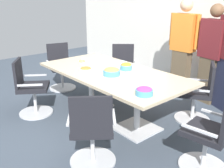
{
  "coord_description": "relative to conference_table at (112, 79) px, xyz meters",
  "views": [
    {
      "loc": [
        2.82,
        -2.41,
        1.87
      ],
      "look_at": [
        0.0,
        0.0,
        0.55
      ],
      "focal_mm": 40.99,
      "sensor_mm": 36.0,
      "label": 1
    }
  ],
  "objects": [
    {
      "name": "snack_bowl_cookies",
      "position": [
        0.13,
        -0.12,
        0.18
      ],
      "size": [
        0.25,
        0.25,
        0.11
      ],
      "color": "#4C9EC6",
      "rests_on": "conference_table"
    },
    {
      "name": "napkin_pile",
      "position": [
        0.67,
        0.21,
        0.16
      ],
      "size": [
        0.19,
        0.19,
        0.08
      ],
      "primitive_type": "cube",
      "color": "white",
      "rests_on": "conference_table"
    },
    {
      "name": "snack_bowl_chips_orange",
      "position": [
        0.07,
        0.23,
        0.18
      ],
      "size": [
        0.18,
        0.18,
        0.11
      ],
      "color": "#4C9EC6",
      "rests_on": "conference_table"
    },
    {
      "name": "office_chair_1",
      "position": [
        -0.79,
        0.97,
        -0.22
      ],
      "size": [
        0.76,
        0.76,
        0.91
      ],
      "rotation": [
        0.0,
        0.0,
        -2.28
      ],
      "color": "silver",
      "rests_on": "ground"
    },
    {
      "name": "person_standing_1",
      "position": [
        0.65,
        1.71,
        0.27
      ],
      "size": [
        0.61,
        0.29,
        1.72
      ],
      "rotation": [
        0.0,
        0.0,
        -3.3
      ],
      "color": "brown",
      "rests_on": "ground"
    },
    {
      "name": "office_chair_2",
      "position": [
        -1.7,
        0.07,
        -0.22
      ],
      "size": [
        0.66,
        0.66,
        0.91
      ],
      "rotation": [
        0.0,
        0.0,
        -1.82
      ],
      "color": "silver",
      "rests_on": "ground"
    },
    {
      "name": "snack_bowl_candy_mix",
      "position": [
        0.96,
        -0.33,
        0.17
      ],
      "size": [
        0.21,
        0.21,
        0.1
      ],
      "color": "#4C9EC6",
      "rests_on": "conference_table"
    },
    {
      "name": "ground_plane",
      "position": [
        0.0,
        0.0,
        -0.63
      ],
      "size": [
        10.0,
        10.0,
        0.01
      ],
      "primitive_type": "cube",
      "color": "#3D4754"
    },
    {
      "name": "office_chair_4",
      "position": [
        0.79,
        -0.97,
        -0.22
      ],
      "size": [
        0.76,
        0.76,
        0.91
      ],
      "rotation": [
        0.0,
        0.0,
        0.92
      ],
      "color": "silver",
      "rests_on": "ground"
    },
    {
      "name": "donut_platter",
      "position": [
        -0.72,
        0.1,
        0.14
      ],
      "size": [
        0.4,
        0.4,
        0.04
      ],
      "color": "white",
      "rests_on": "conference_table"
    },
    {
      "name": "back_wall",
      "position": [
        0.0,
        2.4,
        0.77
      ],
      "size": [
        8.0,
        0.1,
        2.8
      ],
      "primitive_type": "cube",
      "color": "white",
      "rests_on": "ground"
    },
    {
      "name": "conference_table",
      "position": [
        0.0,
        0.0,
        0.0
      ],
      "size": [
        2.4,
        1.2,
        0.75
      ],
      "color": "#CCB793",
      "rests_on": "ground"
    },
    {
      "name": "office_chair_5",
      "position": [
        1.7,
        -0.05,
        -0.22
      ],
      "size": [
        0.61,
        0.61,
        0.91
      ],
      "rotation": [
        0.0,
        0.0,
        1.71
      ],
      "color": "silver",
      "rests_on": "ground"
    },
    {
      "name": "office_chair_3",
      "position": [
        -0.93,
        -0.93,
        -0.22
      ],
      "size": [
        0.75,
        0.75,
        0.91
      ],
      "rotation": [
        0.0,
        0.0,
        -0.59
      ],
      "color": "silver",
      "rests_on": "ground"
    },
    {
      "name": "person_standing_0",
      "position": [
        0.08,
        1.68,
        0.31
      ],
      "size": [
        0.61,
        0.24,
        1.79
      ],
      "rotation": [
        0.0,
        0.0,
        -3.1
      ],
      "color": "brown",
      "rests_on": "ground"
    },
    {
      "name": "plate_stack",
      "position": [
        -0.25,
        0.39,
        0.14
      ],
      "size": [
        0.23,
        0.23,
        0.04
      ],
      "color": "white",
      "rests_on": "conference_table"
    },
    {
      "name": "office_chair_0",
      "position": [
        0.94,
        0.91,
        -0.22
      ],
      "size": [
        0.75,
        0.75,
        0.91
      ],
      "rotation": [
        0.0,
        0.0,
        -4.14
      ],
      "color": "silver",
      "rests_on": "ground"
    },
    {
      "name": "snack_bowl_pretzels",
      "position": [
        -0.24,
        -0.32,
        0.16
      ],
      "size": [
        0.19,
        0.19,
        0.08
      ],
      "color": "white",
      "rests_on": "conference_table"
    }
  ]
}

